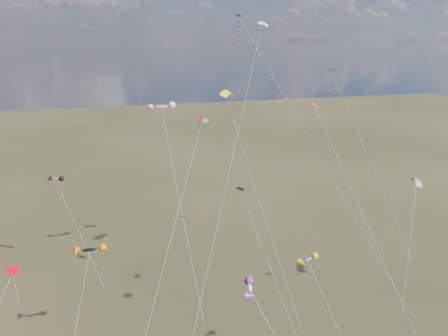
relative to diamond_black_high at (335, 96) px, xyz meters
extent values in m
cube|color=black|center=(-0.61, 0.74, 4.22)|extent=(1.06, 1.12, 0.42)
cylinder|color=silver|center=(4.61, -5.62, -10.76)|extent=(10.48, 12.76, 29.98)
cube|color=#332316|center=(9.83, -11.99, -25.68)|extent=(0.10, 0.10, 0.12)
cube|color=#08094B|center=(-14.36, 7.73, 12.64)|extent=(0.99, 0.91, 0.44)
cylinder|color=silver|center=(-6.62, -6.31, -6.55)|extent=(15.52, 28.11, 38.40)
cube|color=#332316|center=(1.13, -20.36, -25.68)|extent=(0.10, 0.10, 0.12)
cube|color=black|center=(-21.92, -17.35, -7.65)|extent=(1.14, 1.15, 0.27)
cylinder|color=silver|center=(-19.51, -22.74, -16.70)|extent=(4.86, 10.81, 18.10)
cube|color=#A6050C|center=(-45.55, -22.06, -11.56)|extent=(1.27, 1.22, 0.44)
cube|color=#D74D00|center=(-13.25, -17.68, 1.78)|extent=(0.99, 0.98, 0.28)
cylinder|color=silver|center=(-9.72, -26.71, -11.98)|extent=(7.08, 18.09, 27.54)
cylinder|color=silver|center=(-17.13, -12.27, -12.07)|extent=(4.09, 19.58, 27.37)
cube|color=#332316|center=(-15.10, -22.04, -25.68)|extent=(0.10, 0.10, 0.12)
cylinder|color=silver|center=(-22.43, -13.82, -7.33)|extent=(16.71, 23.57, 36.85)
cylinder|color=silver|center=(0.74, -20.19, -17.52)|extent=(5.87, 7.37, 16.45)
cube|color=#332316|center=(-2.18, -23.86, -25.68)|extent=(0.10, 0.10, 0.12)
cylinder|color=silver|center=(-29.91, -15.44, -13.43)|extent=(11.38, 15.96, 24.64)
ellipsoid|color=black|center=(-39.29, -15.00, -14.19)|extent=(3.33, 1.17, 1.03)
cylinder|color=silver|center=(-40.95, -19.40, -19.97)|extent=(3.34, 8.82, 11.57)
ellipsoid|color=#D56208|center=(-44.80, 4.91, -11.75)|extent=(2.63, 1.96, 1.01)
cylinder|color=silver|center=(-41.67, -0.50, -18.75)|extent=(6.30, 10.85, 14.01)
cube|color=#332316|center=(-38.53, -5.91, -25.68)|extent=(0.10, 0.10, 0.12)
ellipsoid|color=white|center=(-24.93, -29.55, -12.39)|extent=(1.50, 2.46, 0.94)
ellipsoid|color=red|center=(-28.24, 1.55, -0.76)|extent=(3.61, 1.55, 1.33)
cylinder|color=silver|center=(-27.33, -7.86, -13.25)|extent=(1.84, 18.84, 25.00)
cube|color=#332316|center=(-26.42, -17.26, -25.68)|extent=(0.10, 0.10, 0.12)
ellipsoid|color=blue|center=(-17.10, -25.69, -12.97)|extent=(2.32, 1.63, 0.88)
cylinder|color=silver|center=(-15.10, -29.31, -19.36)|extent=(4.03, 7.28, 12.79)
camera|label=1|loc=(-35.55, -58.45, 8.68)|focal=32.00mm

